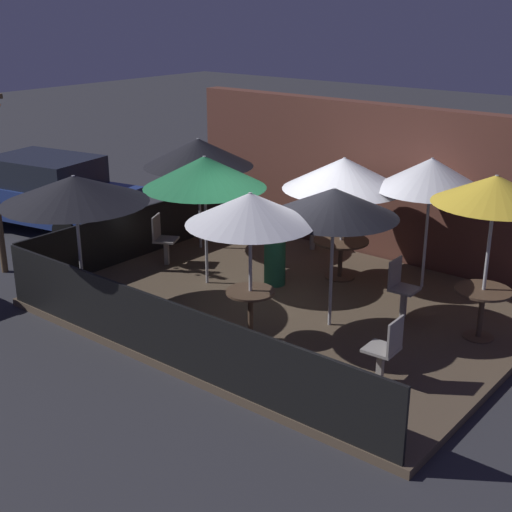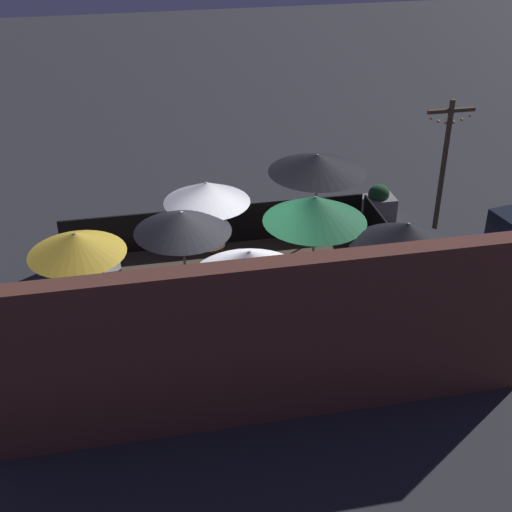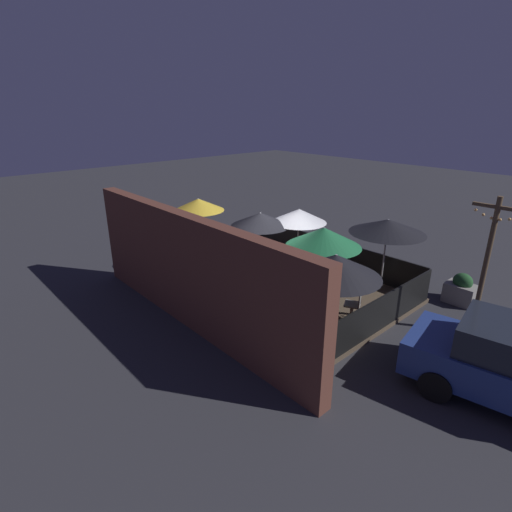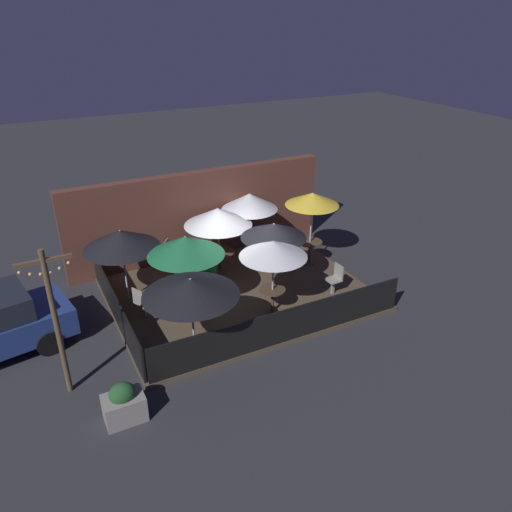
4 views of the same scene
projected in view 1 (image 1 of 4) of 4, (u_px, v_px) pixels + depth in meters
The scene contains 22 objects.
ground_plane at pixel (290, 308), 11.72m from camera, with size 60.00×60.00×0.00m, color #2D2D33.
patio_deck at pixel (290, 305), 11.70m from camera, with size 7.29×5.62×0.12m.
building_wall at pixel (387, 185), 13.44m from camera, with size 8.89×0.36×3.00m.
fence_front at pixel (167, 333), 9.50m from camera, with size 7.09×0.05×0.95m.
fence_side_left at pixel (140, 232), 13.66m from camera, with size 0.05×5.42×0.95m.
patio_umbrella_0 at pixel (250, 209), 9.75m from camera, with size 1.81×1.81×2.19m.
patio_umbrella_1 at pixel (344, 173), 12.09m from camera, with size 2.11×2.11×2.17m.
patio_umbrella_2 at pixel (495, 190), 9.70m from camera, with size 1.71×1.71×2.43m.
patio_umbrella_3 at pixel (74, 189), 10.63m from camera, with size 2.22×2.22×2.21m.
patio_umbrella_4 at pixel (205, 172), 11.81m from camera, with size 2.07×2.07×2.25m.
patio_umbrella_5 at pixel (334, 203), 10.21m from camera, with size 1.90×1.90×2.14m.
patio_umbrella_6 at pixel (198, 152), 13.62m from camera, with size 2.12×2.12×2.19m.
patio_umbrella_7 at pixel (431, 174), 11.65m from camera, with size 1.84×1.84×2.25m.
dining_table_0 at pixel (251, 302), 10.22m from camera, with size 0.71×0.71×0.75m.
dining_table_1 at pixel (341, 247), 12.54m from camera, with size 0.97×0.97×0.70m.
dining_table_2 at pixel (482, 300), 10.25m from camera, with size 0.81×0.81×0.76m.
patio_chair_0 at pixel (401, 286), 11.01m from camera, with size 0.41×0.41×0.92m.
patio_chair_1 at pixel (386, 348), 9.04m from camera, with size 0.42×0.42×0.92m.
patio_chair_2 at pixel (312, 223), 14.03m from camera, with size 0.56×0.56×0.95m.
patio_chair_3 at pixel (163, 238), 13.19m from camera, with size 0.54×0.54×0.94m.
patron_0 at pixel (275, 249), 12.20m from camera, with size 0.38×0.38×1.40m.
parked_car_0 at pixel (47, 192), 15.55m from camera, with size 4.29×2.39×1.62m.
Camera 1 is at (6.35, -8.68, 4.77)m, focal length 50.00 mm.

